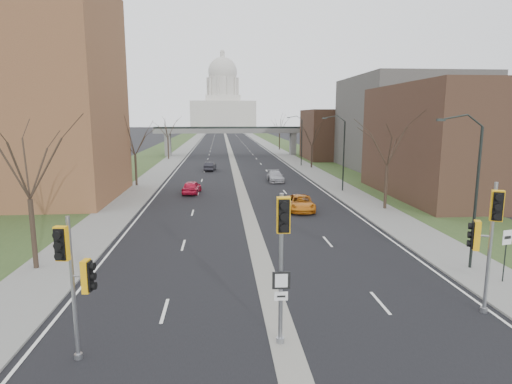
{
  "coord_description": "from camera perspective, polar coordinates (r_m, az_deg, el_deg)",
  "views": [
    {
      "loc": [
        -2.38,
        -16.31,
        8.65
      ],
      "look_at": [
        -0.11,
        11.01,
        3.8
      ],
      "focal_mm": 30.0,
      "sensor_mm": 36.0,
      "label": 1
    }
  ],
  "objects": [
    {
      "name": "tree_right_c",
      "position": [
        112.38,
        3.17,
        9.19
      ],
      "size": [
        7.65,
        7.65,
        9.99
      ],
      "color": "#382B21",
      "rests_on": "sidewalk_right"
    },
    {
      "name": "tree_left_b",
      "position": [
        55.39,
        -15.92,
        7.14
      ],
      "size": [
        6.75,
        6.75,
        8.81
      ],
      "color": "#382B21",
      "rests_on": "sidewalk_left"
    },
    {
      "name": "car_right_near",
      "position": [
        40.06,
        5.96,
        -1.46
      ],
      "size": [
        2.7,
        5.25,
        1.42
      ],
      "primitive_type": "imported",
      "rotation": [
        0.0,
        0.0,
        -0.07
      ],
      "color": "#C76E15",
      "rests_on": "ground"
    },
    {
      "name": "car_right_mid",
      "position": [
        57.61,
        2.59,
        2.09
      ],
      "size": [
        1.99,
        4.85,
        1.4
      ],
      "primitive_type": "imported",
      "rotation": [
        0.0,
        0.0,
        0.01
      ],
      "color": "#98999F",
      "rests_on": "ground"
    },
    {
      "name": "median_strip",
      "position": [
        166.55,
        -3.94,
        7.03
      ],
      "size": [
        1.2,
        600.0,
        0.02
      ],
      "primitive_type": "cube",
      "color": "gray",
      "rests_on": "ground"
    },
    {
      "name": "car_left_far",
      "position": [
        69.77,
        -6.12,
        3.43
      ],
      "size": [
        2.01,
        4.38,
        1.39
      ],
      "primitive_type": "imported",
      "rotation": [
        0.0,
        0.0,
        3.01
      ],
      "color": "black",
      "rests_on": "ground"
    },
    {
      "name": "streetlight_far",
      "position": [
        75.52,
        5.52,
        8.7
      ],
      "size": [
        2.61,
        0.2,
        8.7
      ],
      "color": "black",
      "rests_on": "sidewalk_right"
    },
    {
      "name": "signal_pole_right",
      "position": [
        20.93,
        28.44,
        -4.43
      ],
      "size": [
        0.98,
        1.36,
        5.9
      ],
      "rotation": [
        0.0,
        0.0,
        -0.41
      ],
      "color": "gray",
      "rests_on": "ground"
    },
    {
      "name": "sidewalk_left",
      "position": [
        166.81,
        -8.1,
        6.98
      ],
      "size": [
        4.0,
        600.0,
        0.12
      ],
      "primitive_type": "cube",
      "color": "gray",
      "rests_on": "ground"
    },
    {
      "name": "car_left_near",
      "position": [
        49.14,
        -8.57,
        0.65
      ],
      "size": [
        2.22,
        4.51,
        1.48
      ],
      "primitive_type": "imported",
      "rotation": [
        0.0,
        0.0,
        3.03
      ],
      "color": "red",
      "rests_on": "ground"
    },
    {
      "name": "commercial_block_near",
      "position": [
        51.63,
        26.15,
        6.07
      ],
      "size": [
        16.0,
        20.0,
        12.0
      ],
      "primitive_type": "cube",
      "color": "#462C20",
      "rests_on": "ground"
    },
    {
      "name": "signal_pole_left",
      "position": [
        16.17,
        -23.07,
        -9.48
      ],
      "size": [
        1.05,
        0.91,
        5.31
      ],
      "rotation": [
        0.0,
        0.0,
        -0.14
      ],
      "color": "gray",
      "rests_on": "ground"
    },
    {
      "name": "streetlight_near",
      "position": [
        26.06,
        26.25,
        5.27
      ],
      "size": [
        2.61,
        0.2,
        8.7
      ],
      "color": "black",
      "rests_on": "sidewalk_right"
    },
    {
      "name": "tree_left_a",
      "position": [
        26.6,
        -28.35,
        4.49
      ],
      "size": [
        7.2,
        7.2,
        9.4
      ],
      "color": "#382B21",
      "rests_on": "sidewalk_left"
    },
    {
      "name": "capitol",
      "position": [
        336.46,
        -4.42,
        11.7
      ],
      "size": [
        48.0,
        42.0,
        55.75
      ],
      "color": "beige",
      "rests_on": "ground"
    },
    {
      "name": "grass_verge_left",
      "position": [
        167.26,
        -10.17,
        6.93
      ],
      "size": [
        8.0,
        600.0,
        0.1
      ],
      "primitive_type": "cube",
      "color": "#253A1B",
      "rests_on": "ground"
    },
    {
      "name": "sidewalk_right",
      "position": [
        167.15,
        0.2,
        7.08
      ],
      "size": [
        4.0,
        600.0,
        0.12
      ],
      "primitive_type": "cube",
      "color": "gray",
      "rests_on": "ground"
    },
    {
      "name": "signal_pole_median",
      "position": [
        15.67,
        3.53,
        -6.84
      ],
      "size": [
        0.68,
        0.96,
        5.9
      ],
      "rotation": [
        0.0,
        0.0,
        -0.02
      ],
      "color": "gray",
      "rests_on": "ground"
    },
    {
      "name": "pedestrian_bridge",
      "position": [
        96.41,
        -3.35,
        7.75
      ],
      "size": [
        34.0,
        3.0,
        6.45
      ],
      "color": "slate",
      "rests_on": "ground"
    },
    {
      "name": "speed_limit_sign",
      "position": [
        25.76,
        30.37,
        -6.27
      ],
      "size": [
        0.59,
        0.18,
        2.78
      ],
      "rotation": [
        0.0,
        0.0,
        0.25
      ],
      "color": "black",
      "rests_on": "sidewalk_right"
    },
    {
      "name": "commercial_block_far",
      "position": [
        89.76,
        11.12,
        7.51
      ],
      "size": [
        14.0,
        14.0,
        10.0
      ],
      "primitive_type": "cube",
      "color": "#462C20",
      "rests_on": "ground"
    },
    {
      "name": "tree_left_c",
      "position": [
        88.96,
        -11.74,
        8.79
      ],
      "size": [
        7.65,
        7.65,
        9.99
      ],
      "color": "#382B21",
      "rests_on": "sidewalk_left"
    },
    {
      "name": "ground",
      "position": [
        18.61,
        3.3,
        -17.69
      ],
      "size": [
        700.0,
        700.0,
        0.0
      ],
      "primitive_type": "plane",
      "color": "black",
      "rests_on": "ground"
    },
    {
      "name": "tree_right_a",
      "position": [
        41.33,
        17.24,
        6.79
      ],
      "size": [
        7.2,
        7.2,
        9.4
      ],
      "color": "#382B21",
      "rests_on": "sidewalk_right"
    },
    {
      "name": "commercial_block_mid",
      "position": [
        74.77,
        19.46,
        8.58
      ],
      "size": [
        18.0,
        22.0,
        15.0
      ],
      "primitive_type": "cube",
      "color": "#514F4A",
      "rests_on": "ground"
    },
    {
      "name": "grass_verge_right",
      "position": [
        167.77,
        2.26,
        7.08
      ],
      "size": [
        8.0,
        600.0,
        0.1
      ],
      "primitive_type": "cube",
      "color": "#253A1B",
      "rests_on": "ground"
    },
    {
      "name": "streetlight_mid",
      "position": [
        50.15,
        10.83,
        7.91
      ],
      "size": [
        2.61,
        0.2,
        8.7
      ],
      "color": "black",
      "rests_on": "sidewalk_right"
    },
    {
      "name": "road_surface",
      "position": [
        166.55,
        -3.94,
        7.03
      ],
      "size": [
        20.0,
        600.0,
        0.01
      ],
      "primitive_type": "cube",
      "color": "black",
      "rests_on": "ground"
    },
    {
      "name": "tree_right_b",
      "position": [
        73.0,
        7.49,
        7.72
      ],
      "size": [
        6.3,
        6.3,
        8.22
      ],
      "color": "#382B21",
      "rests_on": "sidewalk_right"
    }
  ]
}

